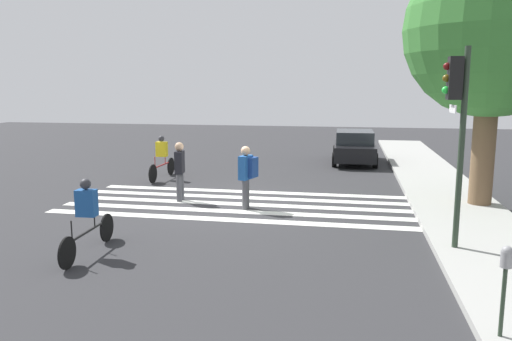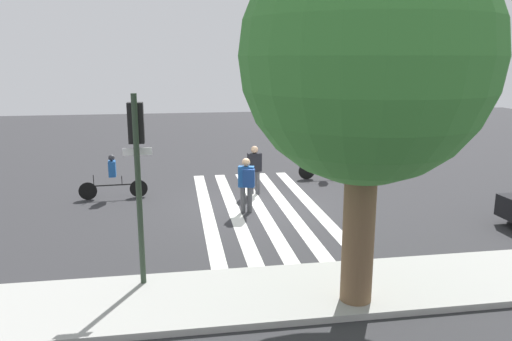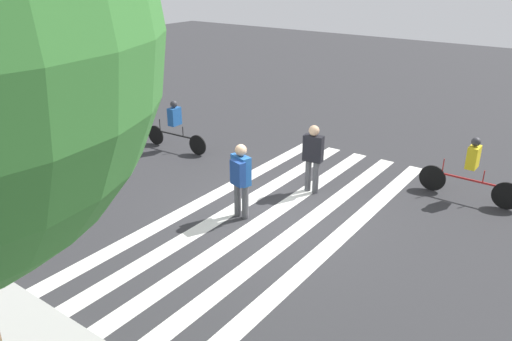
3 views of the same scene
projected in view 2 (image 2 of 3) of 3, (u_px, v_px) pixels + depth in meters
ground_plane at (260, 208)px, 16.61m from camera, size 60.00×60.00×0.00m
sidewalk_curb at (310, 291)px, 10.58m from camera, size 36.00×2.50×0.14m
crosswalk_stripes at (260, 208)px, 16.61m from camera, size 3.96×10.00×0.01m
traffic_light at (137, 154)px, 10.31m from camera, size 0.60×0.50×4.21m
street_tree at (367, 58)px, 9.01m from camera, size 4.70×4.70×7.28m
pedestrian_adult_blue_shirt at (255, 167)px, 18.13m from camera, size 0.52×0.29×1.79m
pedestrian_adult_yellow_jacket at (247, 181)px, 15.90m from camera, size 0.54×0.50×1.79m
cyclist_far_lane at (113, 175)px, 17.58m from camera, size 2.37×0.41×1.59m
cyclist_mid_street at (328, 158)px, 20.51m from camera, size 2.46×0.40×1.63m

